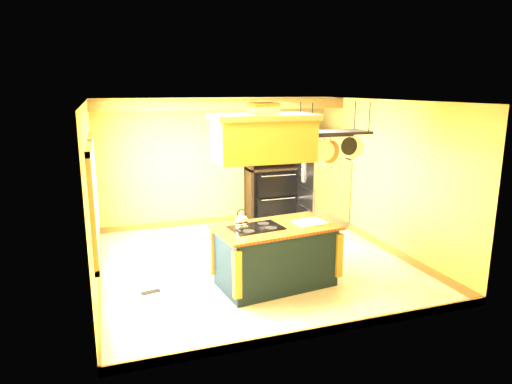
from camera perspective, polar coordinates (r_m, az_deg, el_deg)
floor at (r=7.84m, az=-0.30°, el=-8.79°), size 5.00×5.00×0.00m
ceiling at (r=7.29m, az=-0.33°, el=11.33°), size 5.00×5.00×0.00m
wall_back at (r=9.81m, az=-4.92°, el=3.78°), size 5.00×0.02×2.70m
wall_front at (r=5.21m, az=8.39°, el=-4.56°), size 5.00×0.02×2.70m
wall_left at (r=7.09m, az=-19.86°, el=-0.50°), size 0.02×5.00×2.70m
wall_right at (r=8.56m, az=15.80°, el=1.98°), size 0.02×5.00×2.70m
ceiling_beam at (r=8.92m, az=-3.82°, el=10.90°), size 5.00×0.15×0.20m
window_near at (r=6.30m, az=-19.68°, el=-1.65°), size 0.06×1.06×1.56m
window_far at (r=7.67m, az=-19.57°, el=0.87°), size 0.06×1.06×1.56m
kitchen_island at (r=6.85m, az=2.43°, el=-7.90°), size 1.89×1.21×1.11m
range_hood at (r=6.37m, az=0.91°, el=7.00°), size 1.43×0.81×0.80m
pot_rack at (r=6.83m, az=9.69°, el=6.50°), size 1.09×0.50×0.91m
refrigerator at (r=9.78m, az=8.19°, el=1.28°), size 0.84×1.00×1.95m
hutch at (r=10.05m, az=2.11°, el=1.01°), size 1.19×0.54×2.11m
floor_register at (r=6.95m, az=-13.06°, el=-12.08°), size 0.30×0.18×0.01m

